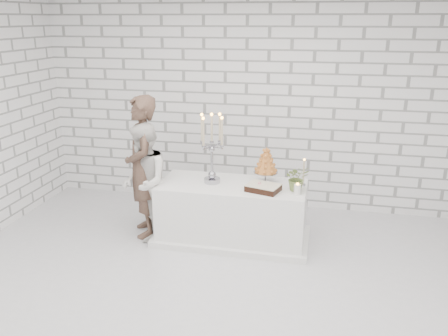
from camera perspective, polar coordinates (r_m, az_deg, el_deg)
ground at (r=5.02m, az=-2.59°, el=-14.63°), size 6.00×5.00×0.01m
wall_back at (r=6.78m, az=2.72°, el=7.72°), size 6.00×0.01×3.00m
wall_front at (r=2.28m, az=-20.14°, el=-15.03°), size 6.00×0.01×3.00m
cake_table at (r=5.86m, az=1.01°, el=-5.43°), size 1.80×0.80×0.75m
groom at (r=5.95m, az=-9.90°, el=0.11°), size 0.69×0.79×1.81m
bride at (r=5.89m, az=-9.72°, el=-1.73°), size 0.78×0.87×1.49m
candelabra at (r=5.65m, az=-1.49°, el=2.40°), size 0.45×0.45×0.87m
croquembouche at (r=5.71m, az=5.15°, el=0.35°), size 0.35×0.35×0.46m
chocolate_cake at (r=5.50m, az=4.81°, el=-2.42°), size 0.43×0.36×0.08m
pillar_candle at (r=5.44m, az=8.95°, el=-2.62°), size 0.10×0.10×0.12m
extra_taper at (r=5.71m, az=9.71°, el=-0.62°), size 0.07×0.07×0.32m
flowers at (r=5.54m, az=8.90°, el=-1.22°), size 0.34×0.32×0.31m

